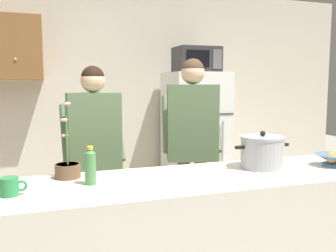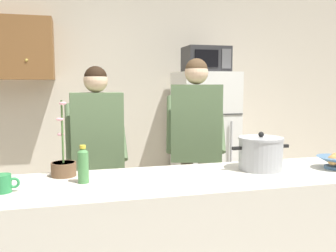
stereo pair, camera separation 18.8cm
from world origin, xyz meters
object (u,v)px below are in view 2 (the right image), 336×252
(microwave, at_px, (206,60))
(bottle_near_edge, at_px, (83,165))
(refrigerator, at_px, (204,143))
(person_by_sink, at_px, (196,133))
(coffee_mug, at_px, (3,183))
(bread_bowl, at_px, (335,161))
(potted_orchid, at_px, (64,166))
(person_near_pot, at_px, (97,143))
(cooking_pot, at_px, (261,153))

(microwave, bearing_deg, bottle_near_edge, -128.03)
(refrigerator, height_order, bottle_near_edge, refrigerator)
(refrigerator, height_order, person_by_sink, person_by_sink)
(person_by_sink, relative_size, coffee_mug, 12.94)
(microwave, distance_m, person_by_sink, 1.24)
(bread_bowl, bearing_deg, potted_orchid, 171.64)
(person_near_pot, height_order, potted_orchid, person_near_pot)
(person_near_pot, bearing_deg, bread_bowl, -32.40)
(person_near_pot, distance_m, person_by_sink, 0.84)
(person_by_sink, bearing_deg, person_near_pot, 178.63)
(cooking_pot, relative_size, coffee_mug, 3.07)
(coffee_mug, bearing_deg, bottle_near_edge, 11.63)
(person_near_pot, xyz_separation_m, bread_bowl, (1.49, -0.95, -0.04))
(refrigerator, relative_size, bread_bowl, 6.89)
(refrigerator, height_order, cooking_pot, refrigerator)
(microwave, relative_size, person_near_pot, 0.30)
(person_near_pot, xyz_separation_m, potted_orchid, (-0.24, -0.69, -0.03))
(refrigerator, relative_size, coffee_mug, 12.31)
(cooking_pot, distance_m, potted_orchid, 1.26)
(person_by_sink, distance_m, bread_bowl, 1.14)
(person_by_sink, bearing_deg, bread_bowl, -54.74)
(person_near_pot, relative_size, coffee_mug, 12.38)
(cooking_pot, distance_m, bread_bowl, 0.50)
(person_near_pot, bearing_deg, person_by_sink, -1.37)
(microwave, relative_size, person_by_sink, 0.28)
(refrigerator, bearing_deg, person_near_pot, -143.67)
(microwave, relative_size, bread_bowl, 2.05)
(bottle_near_edge, bearing_deg, person_by_sink, 41.62)
(bottle_near_edge, bearing_deg, cooking_pot, 2.10)
(person_by_sink, distance_m, coffee_mug, 1.67)
(person_near_pot, relative_size, bread_bowl, 6.92)
(refrigerator, bearing_deg, person_by_sink, -114.43)
(microwave, distance_m, person_near_pot, 1.73)
(cooking_pot, distance_m, bottle_near_edge, 1.14)
(person_by_sink, xyz_separation_m, coffee_mug, (-1.38, -0.94, -0.10))
(coffee_mug, bearing_deg, refrigerator, 46.37)
(person_by_sink, relative_size, bottle_near_edge, 7.80)
(microwave, distance_m, cooking_pot, 1.91)
(microwave, xyz_separation_m, person_near_pot, (-1.27, -0.91, -0.74))
(refrigerator, bearing_deg, microwave, -89.93)
(person_near_pot, distance_m, bread_bowl, 1.77)
(refrigerator, relative_size, bottle_near_edge, 7.42)
(cooking_pot, relative_size, potted_orchid, 0.87)
(coffee_mug, bearing_deg, cooking_pot, 4.65)
(person_by_sink, relative_size, cooking_pot, 4.21)
(refrigerator, distance_m, bottle_near_edge, 2.30)
(person_by_sink, relative_size, potted_orchid, 3.66)
(refrigerator, height_order, coffee_mug, refrigerator)
(coffee_mug, xyz_separation_m, potted_orchid, (0.29, 0.27, 0.01))
(cooking_pot, xyz_separation_m, coffee_mug, (-1.54, -0.13, -0.06))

